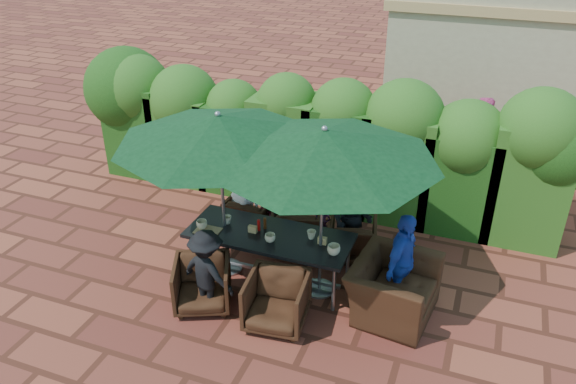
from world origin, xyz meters
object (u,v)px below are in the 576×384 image
(chair_far_left, at_px, (252,213))
(chair_near_right, at_px, (276,299))
(chair_far_mid, at_px, (297,224))
(dining_table, at_px, (269,239))
(umbrella_right, at_px, (324,145))
(chair_far_right, at_px, (353,236))
(umbrella_left, at_px, (218,129))
(chair_near_left, at_px, (202,282))
(chair_end_right, at_px, (394,280))

(chair_far_left, xyz_separation_m, chair_near_right, (1.18, -1.88, 0.02))
(chair_far_left, bearing_deg, chair_far_mid, 176.57)
(dining_table, distance_m, umbrella_right, 1.71)
(chair_far_right, bearing_deg, dining_table, 32.39)
(umbrella_left, xyz_separation_m, chair_far_left, (-0.05, 1.04, -1.85))
(chair_near_left, bearing_deg, chair_far_mid, 45.30)
(umbrella_left, bearing_deg, chair_far_left, 92.80)
(chair_far_mid, relative_size, chair_far_right, 1.09)
(chair_far_left, bearing_deg, chair_near_left, 96.11)
(umbrella_right, xyz_separation_m, chair_far_right, (0.21, 0.96, -1.86))
(chair_near_left, height_order, chair_end_right, chair_end_right)
(chair_far_left, bearing_deg, chair_near_right, 124.60)
(umbrella_left, distance_m, umbrella_right, 1.43)
(chair_far_left, height_order, chair_far_right, chair_far_left)
(chair_far_left, relative_size, chair_far_mid, 0.95)
(umbrella_right, distance_m, chair_far_mid, 2.17)
(chair_far_mid, bearing_deg, umbrella_right, 109.08)
(umbrella_left, xyz_separation_m, chair_far_mid, (0.75, 0.95, -1.83))
(chair_far_mid, distance_m, chair_far_right, 0.90)
(umbrella_left, relative_size, chair_end_right, 2.41)
(dining_table, distance_m, chair_near_right, 1.01)
(chair_end_right, bearing_deg, chair_far_right, 44.64)
(umbrella_right, distance_m, chair_near_right, 2.04)
(chair_far_mid, bearing_deg, chair_end_right, 131.80)
(chair_far_right, distance_m, chair_end_right, 1.35)
(chair_far_left, bearing_deg, dining_table, 128.06)
(dining_table, xyz_separation_m, chair_far_right, (0.96, 0.95, -0.32))
(chair_far_right, height_order, chair_near_left, chair_near_left)
(umbrella_right, distance_m, chair_end_right, 2.00)
(dining_table, relative_size, chair_far_left, 3.12)
(umbrella_left, height_order, chair_end_right, umbrella_left)
(umbrella_right, xyz_separation_m, chair_far_left, (-1.48, 1.03, -1.85))
(chair_near_left, bearing_deg, umbrella_right, 8.07)
(chair_near_left, distance_m, chair_near_right, 1.06)
(chair_far_right, bearing_deg, chair_far_mid, -11.62)
(chair_near_left, relative_size, chair_end_right, 0.64)
(dining_table, bearing_deg, chair_far_right, 44.84)
(chair_near_left, bearing_deg, chair_end_right, -6.57)
(umbrella_right, xyz_separation_m, chair_far_mid, (-0.68, 0.94, -1.83))
(chair_far_mid, relative_size, chair_near_left, 1.04)
(umbrella_right, xyz_separation_m, chair_near_left, (-1.36, -0.86, -1.84))
(chair_far_left, distance_m, chair_near_left, 1.89)
(chair_far_left, relative_size, chair_near_left, 0.99)
(umbrella_right, bearing_deg, chair_near_left, -147.80)
(chair_near_left, bearing_deg, chair_far_right, 24.99)
(umbrella_right, bearing_deg, chair_far_right, 77.63)
(umbrella_left, distance_m, chair_near_left, 2.03)
(dining_table, height_order, umbrella_right, umbrella_right)
(chair_end_right, bearing_deg, chair_near_right, 126.12)
(umbrella_left, bearing_deg, chair_end_right, -2.10)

